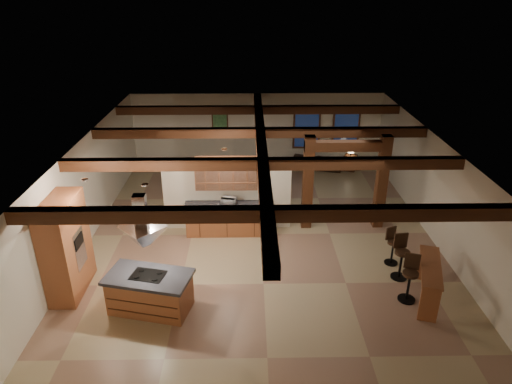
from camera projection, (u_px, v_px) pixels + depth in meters
ground at (261, 234)px, 13.65m from camera, size 12.00×12.00×0.00m
room_walls at (261, 180)px, 12.91m from camera, size 12.00×12.00×12.00m
ceiling_beams at (261, 147)px, 12.50m from camera, size 10.00×12.00×0.28m
timber_posts at (346, 173)px, 13.41m from camera, size 2.50×0.30×2.90m
partition_wall at (227, 194)px, 13.63m from camera, size 3.80×0.18×2.20m
pantry_cabinet at (66, 247)px, 10.72m from camera, size 0.67×1.60×2.40m
back_counter at (227, 219)px, 13.54m from camera, size 2.50×0.66×0.94m
upper_display_cabinet at (226, 173)px, 13.15m from camera, size 1.80×0.36×0.95m
range_hood at (144, 242)px, 9.79m from camera, size 1.10×1.10×1.40m
back_windows at (326, 128)px, 18.46m from camera, size 2.70×0.07×1.70m
framed_art at (220, 124)px, 18.31m from camera, size 0.65×0.05×0.85m
recessed_cans at (155, 170)px, 10.66m from camera, size 3.16×2.46×0.03m
kitchen_island at (150, 292)px, 10.34m from camera, size 2.07×1.41×0.94m
dining_table at (252, 192)px, 15.63m from camera, size 2.03×1.54×0.63m
sofa at (317, 161)px, 18.44m from camera, size 2.10×1.25×0.58m
microwave at (229, 201)px, 13.30m from camera, size 0.47×0.37×0.23m
bar_counter at (429, 276)px, 10.60m from camera, size 0.98×1.85×0.94m
side_table at (350, 163)px, 18.25m from camera, size 0.64×0.64×0.60m
table_lamp at (351, 151)px, 18.03m from camera, size 0.25×0.25×0.29m
bar_stool_a at (410, 278)px, 10.62m from camera, size 0.44×0.45×1.18m
bar_stool_b at (401, 256)px, 11.43m from camera, size 0.42×0.43×1.19m
bar_stool_c at (392, 246)px, 12.06m from camera, size 0.39×0.39×1.03m
dining_chairs at (252, 185)px, 15.53m from camera, size 2.03×2.03×1.12m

